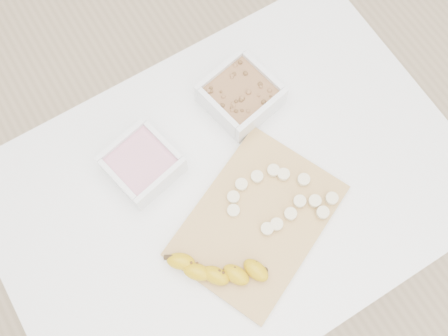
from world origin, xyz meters
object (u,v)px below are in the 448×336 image
table (231,200)px  bowl_yogurt (142,164)px  banana (220,269)px  cutting_board (257,221)px  bowl_granola (241,95)px

table → bowl_yogurt: bearing=135.3°
table → banana: size_ratio=5.08×
table → bowl_yogurt: size_ratio=6.21×
bowl_yogurt → cutting_board: (0.15, -0.23, -0.02)m
bowl_granola → cutting_board: bearing=-114.7°
bowl_granola → bowl_yogurt: bearing=-174.1°
bowl_yogurt → cutting_board: bowl_yogurt is taller
bowl_yogurt → cutting_board: bearing=-57.2°
table → banana: bearing=-128.9°
bowl_granola → banana: bearing=-128.1°
cutting_board → banana: 0.13m
table → banana: banana is taller
bowl_yogurt → banana: 0.28m
bowl_granola → banana: size_ratio=0.87×
banana → bowl_granola: bearing=11.5°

